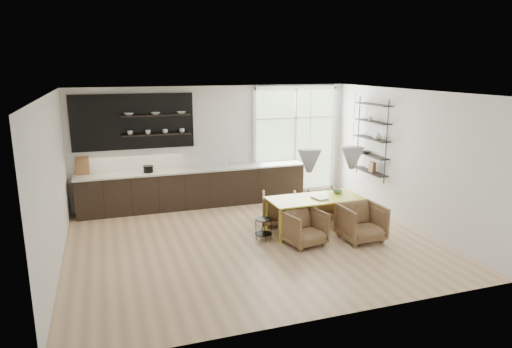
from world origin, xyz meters
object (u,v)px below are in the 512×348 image
armchair_back_right (325,203)px  armchair_front_left (304,228)px  dining_table (315,200)px  armchair_front_right (361,222)px  wire_stool (264,226)px  armchair_back_left (280,209)px

armchair_back_right → armchair_front_left: bearing=53.7°
armchair_front_left → dining_table: bearing=37.1°
armchair_front_right → armchair_front_left: bearing=170.6°
dining_table → armchair_back_right: bearing=49.1°
armchair_front_left → wire_stool: bearing=131.6°
armchair_front_right → wire_stool: size_ratio=1.85×
armchair_back_right → wire_stool: size_ratio=1.56×
armchair_back_left → armchair_front_left: (0.02, -1.23, -0.01)m
armchair_front_right → wire_stool: (-1.82, 0.64, -0.09)m
armchair_front_left → wire_stool: size_ratio=1.69×
armchair_back_right → wire_stool: armchair_back_right is taller
armchair_back_right → armchair_front_right: size_ratio=0.84×
dining_table → armchair_back_left: bearing=131.1°
armchair_front_right → wire_stool: armchair_front_right is taller
dining_table → armchair_front_left: 0.88m
armchair_front_right → wire_stool: bearing=159.3°
dining_table → armchair_back_right: size_ratio=2.90×
armchair_back_left → armchair_front_left: size_ratio=1.04×
armchair_back_left → armchair_back_right: bearing=-153.4°
armchair_front_left → armchair_front_right: bearing=-20.7°
armchair_back_right → armchair_front_right: bearing=93.6°
dining_table → armchair_front_right: 1.05m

